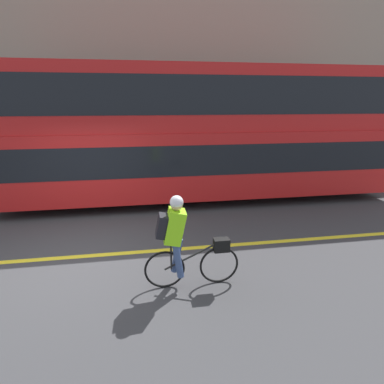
# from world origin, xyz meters

# --- Properties ---
(ground_plane) EXTENTS (80.00, 80.00, 0.00)m
(ground_plane) POSITION_xyz_m (0.00, 0.00, 0.00)
(ground_plane) COLOR #38383A
(road_center_line) EXTENTS (50.00, 0.14, 0.01)m
(road_center_line) POSITION_xyz_m (0.00, -0.09, 0.00)
(road_center_line) COLOR yellow
(road_center_line) RESTS_ON ground_plane
(sidewalk_curb) EXTENTS (60.00, 2.01, 0.13)m
(sidewalk_curb) POSITION_xyz_m (0.00, 5.85, 0.06)
(sidewalk_curb) COLOR gray
(sidewalk_curb) RESTS_ON ground_plane
(building_facade) EXTENTS (60.00, 0.30, 7.32)m
(building_facade) POSITION_xyz_m (0.00, 7.01, 3.66)
(building_facade) COLOR gray
(building_facade) RESTS_ON ground_plane
(bus) EXTENTS (11.61, 2.49, 3.91)m
(bus) POSITION_xyz_m (3.01, 3.26, 2.16)
(bus) COLOR black
(bus) RESTS_ON ground_plane
(cyclist_on_bike) EXTENTS (1.59, 0.32, 1.60)m
(cyclist_on_bike) POSITION_xyz_m (1.89, -1.39, 0.86)
(cyclist_on_bike) COLOR black
(cyclist_on_bike) RESTS_ON ground_plane
(trash_bin) EXTENTS (0.57, 0.57, 0.90)m
(trash_bin) POSITION_xyz_m (-1.73, 5.75, 0.58)
(trash_bin) COLOR #262628
(trash_bin) RESTS_ON sidewalk_curb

